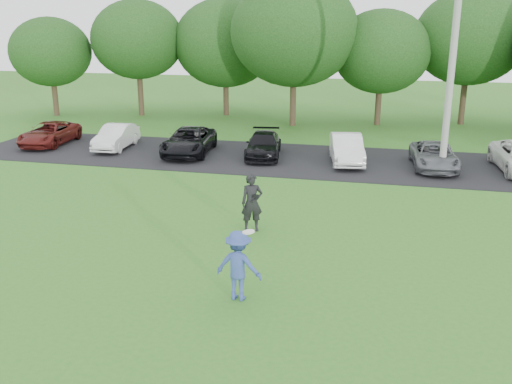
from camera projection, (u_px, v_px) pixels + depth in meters
ground at (224, 282)px, 14.13m from camera, size 100.00×100.00×0.00m
parking_lot at (303, 160)px, 26.22m from camera, size 32.00×6.50×0.03m
utility_pole at (454, 42)px, 22.26m from camera, size 0.28×0.28×10.75m
frisbee_player at (238, 265)px, 13.07m from camera, size 1.13×0.79×1.84m
camera_bystander at (252, 203)px, 17.30m from camera, size 0.77×0.65×1.80m
parked_cars at (316, 147)px, 25.94m from camera, size 28.53×4.75×1.25m
tree_row at (356, 42)px, 33.53m from camera, size 42.39×9.85×8.64m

